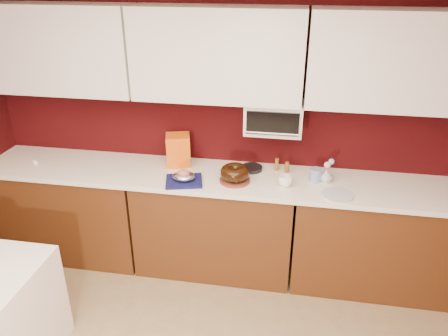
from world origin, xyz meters
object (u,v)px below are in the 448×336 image
Objects in this scene: foil_ham_nest at (184,176)px; coffee_mug at (285,180)px; pandoro_box at (178,150)px; flower_vase at (326,175)px; toaster_oven at (274,117)px; blue_jar at (316,175)px; bundt_cake at (235,173)px.

foil_ham_nest is 1.70× the size of coffee_mug.
pandoro_box reaches higher than flower_vase.
toaster_oven is 0.51m from coffee_mug.
toaster_oven is 0.57m from blue_jar.
blue_jar is at bearing 11.05° from foil_ham_nest.
toaster_oven is 4.26× the size of coffee_mug.
toaster_oven is at bearing 163.83° from flower_vase.
pandoro_box is 2.46× the size of blue_jar.
foil_ham_nest is 1.50× the size of flower_vase.
blue_jar is at bearing 28.18° from coffee_mug.
foil_ham_nest is 1.63× the size of blue_jar.
pandoro_box is (-0.13, 0.32, 0.08)m from foil_ham_nest.
pandoro_box reaches higher than bundt_cake.
pandoro_box is (-0.80, -0.01, -0.34)m from toaster_oven.
bundt_cake is 0.40m from coffee_mug.
coffee_mug is 0.96× the size of blue_jar.
toaster_oven reaches higher than blue_jar.
toaster_oven reaches higher than flower_vase.
toaster_oven is at bearing 159.99° from blue_jar.
bundt_cake is 1.29× the size of foil_ham_nest.
foil_ham_nest is at bearing -168.29° from bundt_cake.
pandoro_box reaches higher than foil_ham_nest.
foil_ham_nest is 0.35m from pandoro_box.
coffee_mug is (0.79, 0.08, -0.00)m from foil_ham_nest.
toaster_oven reaches higher than coffee_mug.
pandoro_box is at bearing 174.61° from flower_vase.
blue_jar is (1.03, 0.20, 0.00)m from foil_ham_nest.
toaster_oven is 0.62m from flower_vase.
blue_jar is (1.16, -0.12, -0.08)m from pandoro_box.
bundt_cake reaches higher than coffee_mug.
coffee_mug is 0.34m from flower_vase.
toaster_oven reaches higher than bundt_cake.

